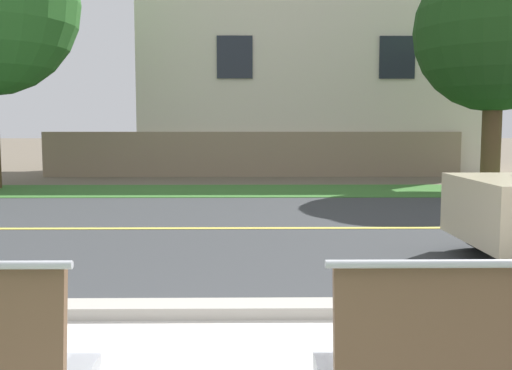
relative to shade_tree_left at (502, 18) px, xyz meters
The scene contains 8 objects.
ground_plane 8.32m from the shade_tree_left, 148.98° to the right, with size 140.00×140.00×0.00m, color #665B4C.
curb_edge 11.95m from the shade_tree_left, 123.48° to the right, with size 44.00×0.30×0.11m, color #ADA89E.
street_asphalt 9.09m from the shade_tree_left, 139.86° to the right, with size 52.00×8.00×0.01m, color #383A3D.
road_centre_line 9.09m from the shade_tree_left, 139.86° to the right, with size 48.00×0.14×0.01m, color #E0CC4C.
far_verge_grass 7.44m from the shade_tree_left, behind, with size 48.00×2.80×0.02m, color #38702D.
shade_tree_left is the anchor object (origin of this frame).
garden_wall 8.03m from the shade_tree_left, 144.07° to the left, with size 13.00×0.36×1.40m, color gray.
house_across_street 8.44m from the shade_tree_left, 117.72° to the left, with size 12.04×6.91×7.30m.
Camera 1 is at (0.21, -2.36, 1.55)m, focal length 41.15 mm.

